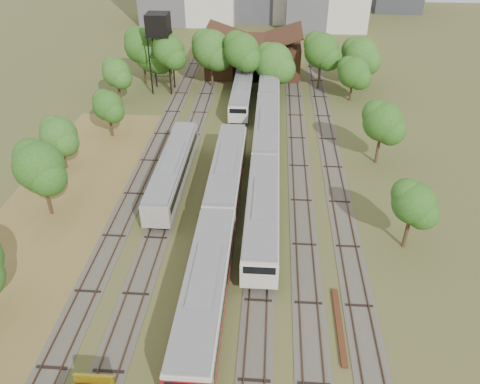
{
  "coord_description": "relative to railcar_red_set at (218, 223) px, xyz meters",
  "views": [
    {
      "loc": [
        2.41,
        -23.35,
        27.97
      ],
      "look_at": [
        -0.32,
        15.13,
        2.5
      ],
      "focal_mm": 35.0,
      "sensor_mm": 36.0,
      "label": 1
    }
  ],
  "objects": [
    {
      "name": "tracks",
      "position": [
        1.33,
        14.49,
        -2.03
      ],
      "size": [
        24.6,
        80.0,
        0.19
      ],
      "color": "#4C473D",
      "rests_on": "ground"
    },
    {
      "name": "old_grey_coach",
      "position": [
        -6.0,
        9.45,
        -0.18
      ],
      "size": [
        2.81,
        18.0,
        3.47
      ],
      "color": "black",
      "rests_on": "ground"
    },
    {
      "name": "dry_grass_patch",
      "position": [
        -16.0,
        -2.51,
        -2.06
      ],
      "size": [
        14.0,
        60.0,
        0.04
      ],
      "primitive_type": "cube",
      "color": "brown",
      "rests_on": "ground"
    },
    {
      "name": "tree_band_right",
      "position": [
        16.91,
        20.23,
        2.78
      ],
      "size": [
        5.27,
        39.02,
        7.59
      ],
      "color": "#382616",
      "rests_on": "ground"
    },
    {
      "name": "tree_band_far",
      "position": [
        0.08,
        39.19,
        3.66
      ],
      "size": [
        39.31,
        10.5,
        9.51
      ],
      "color": "#382616",
      "rests_on": "ground"
    },
    {
      "name": "ground",
      "position": [
        2.0,
        -10.51,
        -2.08
      ],
      "size": [
        240.0,
        240.0,
        0.0
      ],
      "primitive_type": "plane",
      "color": "#475123",
      "rests_on": "ground"
    },
    {
      "name": "railcar_rear",
      "position": [
        0.0,
        32.27,
        -0.27
      ],
      "size": [
        2.77,
        16.08,
        3.42
      ],
      "color": "black",
      "rests_on": "ground"
    },
    {
      "name": "maintenance_shed",
      "position": [
        1.0,
        47.47,
        0.84
      ],
      "size": [
        16.45,
        11.55,
        7.58
      ],
      "color": "#381F14",
      "rests_on": "ground"
    },
    {
      "name": "rail_pile_far",
      "position": [
        10.2,
        -9.49,
        -1.96
      ],
      "size": [
        0.46,
        7.4,
        0.24
      ],
      "primitive_type": "cube",
      "color": "#5A2D19",
      "rests_on": "ground"
    },
    {
      "name": "water_tower",
      "position": [
        -12.96,
        37.35,
        8.06
      ],
      "size": [
        3.48,
        3.48,
        12.01
      ],
      "color": "black",
      "rests_on": "ground"
    },
    {
      "name": "tree_band_left",
      "position": [
        -17.22,
        9.23,
        3.13
      ],
      "size": [
        7.84,
        64.84,
        9.01
      ],
      "color": "#382616",
      "rests_on": "ground"
    },
    {
      "name": "railcar_green_set",
      "position": [
        4.0,
        19.19,
        -0.05
      ],
      "size": [
        3.09,
        52.07,
        3.83
      ],
      "color": "black",
      "rests_on": "ground"
    },
    {
      "name": "railcar_red_set",
      "position": [
        0.0,
        0.0,
        0.0
      ],
      "size": [
        3.17,
        34.58,
        3.93
      ],
      "color": "black",
      "rests_on": "ground"
    }
  ]
}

